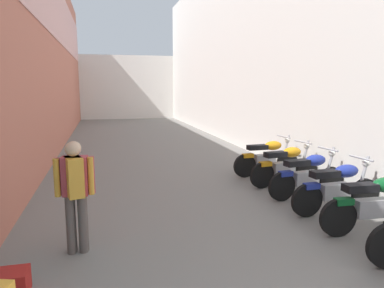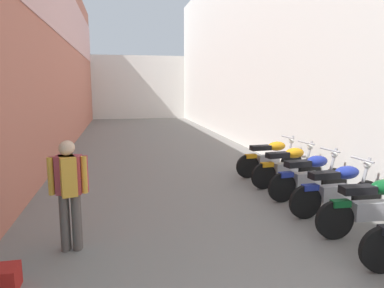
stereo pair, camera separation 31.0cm
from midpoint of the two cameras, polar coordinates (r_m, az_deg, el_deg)
The scene contains 12 objects.
ground_plane at distance 11.60m, azimuth -5.76°, elevation -2.29°, with size 41.24×41.24×0.00m, color slate.
building_left at distance 13.41m, azimuth -22.57°, elevation 13.88°, with size 0.45×25.24×7.03m.
building_right at distance 14.28m, azimuth 7.17°, elevation 15.43°, with size 0.45×25.24×7.74m.
building_far_end at distance 26.93m, azimuth -10.69°, elevation 8.86°, with size 9.54×2.00×4.45m, color silver.
motorcycle_fourth at distance 6.28m, azimuth 25.92°, elevation -8.42°, with size 1.85×0.58×1.04m.
motorcycle_fifth at distance 6.98m, azimuth 21.01°, elevation -6.37°, with size 1.85×0.58×1.04m.
motorcycle_sixth at distance 7.77m, azimuth 16.92°, elevation -4.61°, with size 1.85×0.58×1.04m.
motorcycle_seventh at distance 8.58m, azimuth 13.67°, elevation -3.19°, with size 1.84×0.58×1.04m.
motorcycle_eighth at distance 9.43m, azimuth 10.94°, elevation -1.98°, with size 1.85×0.58×1.04m.
pedestrian_mid_alley at distance 5.24m, azimuth -19.65°, elevation -6.65°, with size 0.52×0.23×1.57m.
pedestrian_further_down at distance 5.20m, azimuth -19.84°, elevation -6.80°, with size 0.52×0.38×1.57m.
plastic_crate at distance 4.78m, azimuth -29.11°, elevation -18.91°, with size 0.44×0.32×0.28m, color red.
Camera 1 is at (-1.75, -0.60, 2.30)m, focal length 33.48 mm.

